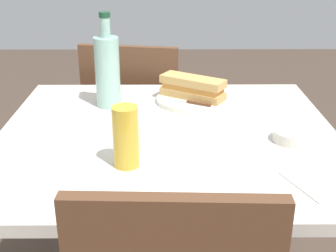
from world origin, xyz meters
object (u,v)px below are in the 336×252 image
at_px(dining_table, 168,171).
at_px(plate_near, 192,100).
at_px(knife_near, 188,102).
at_px(water_bottle, 107,70).
at_px(chair_near, 136,125).
at_px(beer_glass, 126,137).
at_px(olive_bowl, 293,136).
at_px(baguette_sandwich_near, 193,87).

bearing_deg(dining_table, plate_near, -107.98).
relative_size(knife_near, water_bottle, 0.56).
bearing_deg(chair_near, dining_table, 101.85).
distance_m(plate_near, knife_near, 0.05).
height_order(beer_glass, olive_bowl, beer_glass).
xyz_separation_m(plate_near, knife_near, (0.02, 0.05, 0.01)).
distance_m(chair_near, plate_near, 0.50).
relative_size(dining_table, beer_glass, 6.34).
height_order(knife_near, beer_glass, beer_glass).
height_order(dining_table, plate_near, plate_near).
relative_size(chair_near, baguette_sandwich_near, 3.91).
distance_m(chair_near, knife_near, 0.54).
xyz_separation_m(baguette_sandwich_near, water_bottle, (0.27, 0.03, 0.07)).
bearing_deg(beer_glass, chair_near, -87.71).
distance_m(dining_table, olive_bowl, 0.36).
height_order(knife_near, olive_bowl, olive_bowl).
distance_m(baguette_sandwich_near, knife_near, 0.06).
distance_m(knife_near, beer_glass, 0.43).
height_order(dining_table, knife_near, knife_near).
bearing_deg(knife_near, chair_near, -65.50).
bearing_deg(olive_bowl, dining_table, -9.80).
bearing_deg(water_bottle, beer_glass, 102.13).
distance_m(knife_near, olive_bowl, 0.37).
height_order(dining_table, water_bottle, water_bottle).
relative_size(baguette_sandwich_near, beer_glass, 1.46).
bearing_deg(plate_near, olive_bowl, 128.97).
bearing_deg(beer_glass, knife_near, -112.59).
xyz_separation_m(water_bottle, olive_bowl, (-0.52, 0.27, -0.10)).
bearing_deg(knife_near, baguette_sandwich_near, -109.53).
height_order(baguette_sandwich_near, olive_bowl, baguette_sandwich_near).
relative_size(chair_near, knife_near, 5.16).
bearing_deg(chair_near, water_bottle, 82.43).
relative_size(beer_glass, olive_bowl, 1.43).
relative_size(dining_table, plate_near, 3.99).
relative_size(dining_table, baguette_sandwich_near, 4.34).
bearing_deg(baguette_sandwich_near, plate_near, 0.00).
relative_size(knife_near, olive_bowl, 1.58).
height_order(knife_near, water_bottle, water_bottle).
distance_m(knife_near, water_bottle, 0.27).
relative_size(plate_near, water_bottle, 0.80).
distance_m(dining_table, chair_near, 0.65).
bearing_deg(baguette_sandwich_near, olive_bowl, 128.97).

